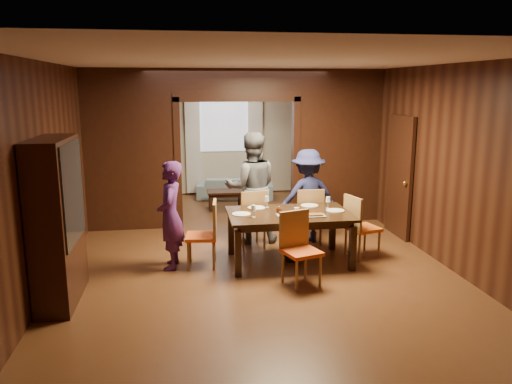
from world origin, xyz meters
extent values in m
plane|color=#583218|center=(0.00, 0.00, 0.00)|extent=(9.00, 9.00, 0.00)
cube|color=silver|center=(0.00, 0.00, 2.90)|extent=(5.50, 9.00, 0.02)
cube|color=black|center=(0.00, 4.50, 1.45)|extent=(5.50, 0.02, 2.90)
cube|color=black|center=(-2.75, 0.00, 1.45)|extent=(0.02, 9.00, 2.90)
cube|color=black|center=(2.75, 0.00, 1.45)|extent=(0.02, 9.00, 2.90)
cube|color=black|center=(-1.93, 1.60, 1.20)|extent=(1.65, 0.15, 2.40)
cube|color=black|center=(1.93, 1.60, 1.20)|extent=(1.65, 0.15, 2.40)
cube|color=black|center=(0.00, 1.60, 2.65)|extent=(5.50, 0.15, 0.50)
cube|color=beige|center=(0.00, 4.47, 1.45)|extent=(5.40, 0.04, 2.85)
imported|color=#481E59|center=(-1.21, -0.55, 0.78)|extent=(0.42, 0.60, 1.56)
imported|color=#515358|center=(0.11, 0.52, 0.93)|extent=(0.92, 0.73, 1.86)
imported|color=#1C1F48|center=(1.04, 0.38, 0.78)|extent=(1.08, 0.71, 1.57)
imported|color=#7B96A1|center=(0.19, 3.85, 0.26)|extent=(1.83, 0.93, 0.51)
imported|color=black|center=(0.58, -0.54, 0.80)|extent=(0.35, 0.35, 0.09)
cube|color=black|center=(0.51, -0.58, 0.38)|extent=(1.80, 1.12, 0.76)
cube|color=black|center=(-0.11, 2.86, 0.20)|extent=(0.80, 0.50, 0.40)
cube|color=black|center=(-2.53, -1.50, 1.00)|extent=(0.40, 1.20, 2.00)
cube|color=black|center=(2.70, 0.50, 1.05)|extent=(0.06, 0.90, 2.10)
cube|color=silver|center=(0.00, 4.44, 1.70)|extent=(1.20, 0.03, 1.30)
cube|color=white|center=(-0.75, 4.40, 1.25)|extent=(0.35, 0.06, 2.40)
cube|color=white|center=(0.75, 4.40, 1.25)|extent=(0.35, 0.06, 2.40)
cylinder|color=white|center=(-0.20, -0.56, 0.77)|extent=(0.27, 0.27, 0.01)
cylinder|color=white|center=(0.08, -0.22, 0.77)|extent=(0.27, 0.27, 0.01)
cylinder|color=silver|center=(0.92, -0.20, 0.77)|extent=(0.27, 0.27, 0.01)
cylinder|color=silver|center=(1.22, -0.57, 0.77)|extent=(0.27, 0.27, 0.01)
cylinder|color=white|center=(0.54, -0.91, 0.77)|extent=(0.27, 0.27, 0.01)
cube|color=gray|center=(0.45, -0.72, 0.78)|extent=(0.30, 0.20, 0.04)
cube|color=slate|center=(0.83, -0.83, 0.78)|extent=(0.30, 0.20, 0.04)
cylinder|color=silver|center=(0.56, -0.84, 0.83)|extent=(0.07, 0.07, 0.14)
camera|label=1|loc=(-1.04, -7.54, 2.59)|focal=35.00mm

